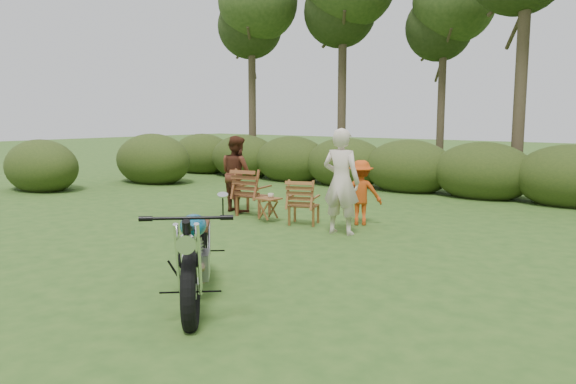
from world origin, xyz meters
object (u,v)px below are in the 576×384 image
Objects in this scene: side_table at (268,210)px; child at (360,225)px; lawn_chair_left at (253,215)px; adult_b at (237,211)px; motorcycle at (197,297)px; adult_a at (340,234)px; lawn_chair_right at (304,224)px; cup at (271,196)px.

side_table is 1.77m from child.
adult_b reaches higher than lawn_chair_left.
lawn_chair_left is 0.59m from adult_b.
side_table is (0.71, -0.37, 0.23)m from lawn_chair_left.
motorcycle is 1.28× the size of adult_a.
lawn_chair_left is at bearing 171.24° from motorcycle.
adult_a is (1.02, -0.31, 0.00)m from lawn_chair_right.
lawn_chair_right is at bearing 17.44° from cup.
adult_a reaches higher than motorcycle.
cup is at bearing 165.92° from motorcycle.
adult_a is (2.40, -0.45, 0.00)m from lawn_chair_left.
cup is at bearing -1.93° from child.
lawn_chair_right is 1.39m from lawn_chair_left.
motorcycle is 1.92× the size of child.
child is (2.82, 0.34, 0.00)m from adult_b.
adult_a is at bearing 157.67° from lawn_chair_left.
side_table is (-0.68, -0.23, 0.23)m from lawn_chair_right.
adult_a reaches higher than side_table.
adult_b is (-1.96, 0.27, 0.00)m from lawn_chair_right.
lawn_chair_right is at bearing 162.65° from lawn_chair_left.
lawn_chair_right is at bearing 19.09° from side_table.
motorcycle is 4.60m from cup.
motorcycle is at bearing 68.37° from child.
cup reaches higher than lawn_chair_right.
adult_b is (-3.55, 4.46, 0.00)m from motorcycle.
lawn_chair_left is 0.83m from side_table.
adult_b is at bearing 160.48° from cup.
lawn_chair_left is 0.79× the size of child.
child reaches higher than lawn_chair_right.
adult_a reaches higher than lawn_chair_right.
lawn_chair_right is 0.47× the size of adult_a.
child is at bearing 28.36° from cup.
lawn_chair_right is 7.38× the size of cup.
motorcycle is 2.74× the size of lawn_chair_right.
lawn_chair_right is 0.89× the size of lawn_chair_left.
child is at bearing -155.28° from adult_b.
lawn_chair_left is 2.05× the size of side_table.
adult_a is at bearing -2.60° from side_table.
lawn_chair_right is 1.98m from adult_b.
motorcycle is 4.56m from side_table.
child is at bearing 145.34° from motorcycle.
side_table is at bearing -2.54° from lawn_chair_right.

